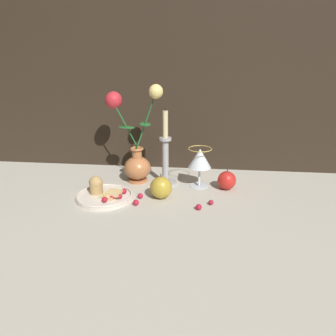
{
  "coord_description": "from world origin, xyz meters",
  "views": [
    {
      "loc": [
        0.13,
        -1.07,
        0.47
      ],
      "look_at": [
        0.02,
        -0.02,
        0.1
      ],
      "focal_mm": 35.0,
      "sensor_mm": 36.0,
      "label": 1
    }
  ],
  "objects_px": {
    "plate_with_pastries": "(103,194)",
    "apple_near_glass": "(161,187)",
    "candlestick": "(166,160)",
    "wine_glass": "(200,159)",
    "vase": "(135,149)",
    "apple_beside_vase": "(227,180)"
  },
  "relations": [
    {
      "from": "wine_glass",
      "to": "apple_beside_vase",
      "type": "xyz_separation_m",
      "value": [
        0.1,
        -0.02,
        -0.07
      ]
    },
    {
      "from": "plate_with_pastries",
      "to": "apple_beside_vase",
      "type": "height_order",
      "value": "apple_beside_vase"
    },
    {
      "from": "plate_with_pastries",
      "to": "apple_near_glass",
      "type": "bearing_deg",
      "value": 6.95
    },
    {
      "from": "apple_beside_vase",
      "to": "plate_with_pastries",
      "type": "bearing_deg",
      "value": -163.53
    },
    {
      "from": "vase",
      "to": "candlestick",
      "type": "distance_m",
      "value": 0.12
    },
    {
      "from": "wine_glass",
      "to": "apple_near_glass",
      "type": "xyz_separation_m",
      "value": [
        -0.13,
        -0.12,
        -0.07
      ]
    },
    {
      "from": "vase",
      "to": "apple_beside_vase",
      "type": "bearing_deg",
      "value": -7.24
    },
    {
      "from": "plate_with_pastries",
      "to": "wine_glass",
      "type": "relative_size",
      "value": 1.3
    },
    {
      "from": "vase",
      "to": "wine_glass",
      "type": "bearing_deg",
      "value": -6.18
    },
    {
      "from": "candlestick",
      "to": "apple_near_glass",
      "type": "relative_size",
      "value": 3.26
    },
    {
      "from": "vase",
      "to": "apple_near_glass",
      "type": "xyz_separation_m",
      "value": [
        0.12,
        -0.15,
        -0.09
      ]
    },
    {
      "from": "vase",
      "to": "plate_with_pastries",
      "type": "distance_m",
      "value": 0.22
    },
    {
      "from": "vase",
      "to": "apple_near_glass",
      "type": "height_order",
      "value": "vase"
    },
    {
      "from": "wine_glass",
      "to": "apple_beside_vase",
      "type": "bearing_deg",
      "value": -9.79
    },
    {
      "from": "vase",
      "to": "wine_glass",
      "type": "relative_size",
      "value": 2.52
    },
    {
      "from": "vase",
      "to": "candlestick",
      "type": "bearing_deg",
      "value": -6.91
    },
    {
      "from": "plate_with_pastries",
      "to": "apple_beside_vase",
      "type": "bearing_deg",
      "value": 16.47
    },
    {
      "from": "plate_with_pastries",
      "to": "candlestick",
      "type": "height_order",
      "value": "candlestick"
    },
    {
      "from": "apple_near_glass",
      "to": "wine_glass",
      "type": "bearing_deg",
      "value": 42.64
    },
    {
      "from": "wine_glass",
      "to": "apple_near_glass",
      "type": "relative_size",
      "value": 1.67
    },
    {
      "from": "candlestick",
      "to": "plate_with_pastries",
      "type": "bearing_deg",
      "value": -142.01
    },
    {
      "from": "wine_glass",
      "to": "apple_near_glass",
      "type": "bearing_deg",
      "value": -137.36
    }
  ]
}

